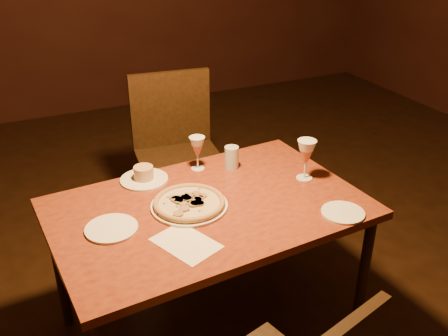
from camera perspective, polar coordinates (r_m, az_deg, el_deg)
name	(u,v)px	position (r m, az deg, el deg)	size (l,w,h in m)	color
dining_table	(208,217)	(2.13, -1.79, -5.66)	(1.34, 0.92, 0.69)	brown
chair_far	(178,150)	(2.91, -5.33, 2.10)	(0.52, 0.52, 0.98)	black
pizza_plate	(189,203)	(2.08, -4.01, -4.02)	(0.32, 0.32, 0.03)	white
ramekin_saucer	(144,176)	(2.30, -9.14, -0.91)	(0.22, 0.22, 0.07)	white
wine_glass_far	(197,153)	(2.35, -3.06, 1.70)	(0.07, 0.07, 0.16)	#C86E53
wine_glass_right	(306,160)	(2.29, 9.32, 0.94)	(0.09, 0.09, 0.19)	#C86E53
water_tumbler	(232,158)	(2.36, 0.87, 1.18)	(0.07, 0.07, 0.11)	silver
side_plate_left	(111,228)	(1.99, -12.74, -6.76)	(0.20, 0.20, 0.01)	white
side_plate_near	(343,213)	(2.09, 13.44, -4.99)	(0.18, 0.18, 0.01)	white
menu_card	(186,243)	(1.87, -4.37, -8.55)	(0.16, 0.24, 0.00)	white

